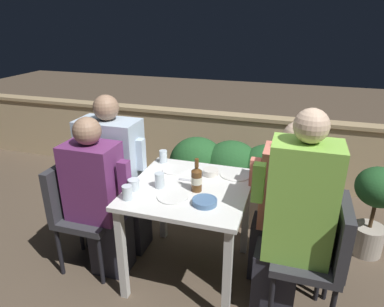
# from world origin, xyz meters

# --- Properties ---
(ground_plane) EXTENTS (16.00, 16.00, 0.00)m
(ground_plane) POSITION_xyz_m (0.00, 0.00, 0.00)
(ground_plane) COLOR brown
(parapet_wall) EXTENTS (9.00, 0.18, 0.79)m
(parapet_wall) POSITION_xyz_m (0.00, 1.68, 0.40)
(parapet_wall) COLOR tan
(parapet_wall) RESTS_ON ground_plane
(dining_table) EXTENTS (0.81, 0.82, 0.73)m
(dining_table) POSITION_xyz_m (0.00, 0.00, 0.62)
(dining_table) COLOR white
(dining_table) RESTS_ON ground_plane
(planter_hedge) EXTENTS (1.20, 0.47, 0.77)m
(planter_hedge) POSITION_xyz_m (0.13, 0.87, 0.42)
(planter_hedge) COLOR brown
(planter_hedge) RESTS_ON ground_plane
(chair_left_near) EXTENTS (0.41, 0.40, 0.84)m
(chair_left_near) POSITION_xyz_m (-0.82, -0.13, 0.52)
(chair_left_near) COLOR #333338
(chair_left_near) RESTS_ON ground_plane
(person_purple_stripe) EXTENTS (0.47, 0.26, 1.20)m
(person_purple_stripe) POSITION_xyz_m (-0.63, -0.13, 0.61)
(person_purple_stripe) COLOR #282833
(person_purple_stripe) RESTS_ON ground_plane
(chair_left_far) EXTENTS (0.41, 0.40, 0.84)m
(chair_left_far) POSITION_xyz_m (-0.85, 0.16, 0.52)
(chair_left_far) COLOR #333338
(chair_left_far) RESTS_ON ground_plane
(person_blue_shirt) EXTENTS (0.52, 0.26, 1.28)m
(person_blue_shirt) POSITION_xyz_m (-0.66, 0.16, 0.64)
(person_blue_shirt) COLOR #282833
(person_blue_shirt) RESTS_ON ground_plane
(chair_right_near) EXTENTS (0.41, 0.40, 0.84)m
(chair_right_near) POSITION_xyz_m (0.88, -0.15, 0.52)
(chair_right_near) COLOR #333338
(chair_right_near) RESTS_ON ground_plane
(person_green_blouse) EXTENTS (0.48, 0.26, 1.37)m
(person_green_blouse) POSITION_xyz_m (0.70, -0.15, 0.69)
(person_green_blouse) COLOR #282833
(person_green_blouse) RESTS_ON ground_plane
(chair_right_far) EXTENTS (0.41, 0.40, 0.84)m
(chair_right_far) POSITION_xyz_m (0.83, 0.16, 0.52)
(chair_right_far) COLOR #333338
(chair_right_far) RESTS_ON ground_plane
(person_coral_top) EXTENTS (0.49, 0.26, 1.21)m
(person_coral_top) POSITION_xyz_m (0.64, 0.16, 0.60)
(person_coral_top) COLOR #282833
(person_coral_top) RESTS_ON ground_plane
(beer_bottle) EXTENTS (0.07, 0.07, 0.23)m
(beer_bottle) POSITION_xyz_m (0.06, -0.04, 0.82)
(beer_bottle) COLOR brown
(beer_bottle) RESTS_ON dining_table
(plate_0) EXTENTS (0.19, 0.19, 0.01)m
(plate_0) POSITION_xyz_m (-0.18, 0.22, 0.74)
(plate_0) COLOR white
(plate_0) RESTS_ON dining_table
(plate_1) EXTENTS (0.21, 0.21, 0.01)m
(plate_1) POSITION_xyz_m (-0.06, -0.17, 0.74)
(plate_1) COLOR white
(plate_1) RESTS_ON dining_table
(plate_2) EXTENTS (0.22, 0.22, 0.01)m
(plate_2) POSITION_xyz_m (0.27, 0.27, 0.74)
(plate_2) COLOR white
(plate_2) RESTS_ON dining_table
(bowl_0) EXTENTS (0.11, 0.11, 0.05)m
(bowl_0) POSITION_xyz_m (0.10, 0.21, 0.76)
(bowl_0) COLOR silver
(bowl_0) RESTS_ON dining_table
(bowl_1) EXTENTS (0.16, 0.16, 0.04)m
(bowl_1) POSITION_xyz_m (0.16, -0.19, 0.75)
(bowl_1) COLOR #4C709E
(bowl_1) RESTS_ON dining_table
(glass_cup_0) EXTENTS (0.08, 0.08, 0.08)m
(glass_cup_0) POSITION_xyz_m (-0.34, -0.15, 0.77)
(glass_cup_0) COLOR silver
(glass_cup_0) RESTS_ON dining_table
(glass_cup_1) EXTENTS (0.06, 0.06, 0.10)m
(glass_cup_1) POSITION_xyz_m (-0.19, -0.07, 0.78)
(glass_cup_1) COLOR silver
(glass_cup_1) RESTS_ON dining_table
(glass_cup_2) EXTENTS (0.06, 0.06, 0.10)m
(glass_cup_2) POSITION_xyz_m (-0.32, 0.33, 0.78)
(glass_cup_2) COLOR silver
(glass_cup_2) RESTS_ON dining_table
(glass_cup_3) EXTENTS (0.06, 0.06, 0.10)m
(glass_cup_3) POSITION_xyz_m (-0.32, -0.28, 0.78)
(glass_cup_3) COLOR silver
(glass_cup_3) RESTS_ON dining_table
(fork_0) EXTENTS (0.17, 0.02, 0.01)m
(fork_0) POSITION_xyz_m (-0.02, 0.08, 0.73)
(fork_0) COLOR silver
(fork_0) RESTS_ON dining_table
(potted_plant) EXTENTS (0.35, 0.35, 0.76)m
(potted_plant) POSITION_xyz_m (1.31, 0.65, 0.46)
(potted_plant) COLOR #B2A899
(potted_plant) RESTS_ON ground_plane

